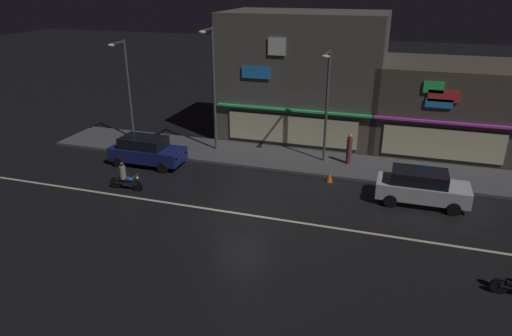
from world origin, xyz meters
name	(u,v)px	position (x,y,z in m)	size (l,w,h in m)	color
ground_plane	(243,214)	(0.00, 0.00, 0.00)	(140.00, 140.00, 0.00)	black
lane_divider_stripe	(243,214)	(0.00, 0.00, 0.01)	(28.45, 0.16, 0.01)	beige
sidewalk_far	(283,158)	(0.00, 7.41, 0.07)	(29.95, 3.88, 0.14)	#4C4C4F
storefront_left_block	(443,106)	(8.98, 12.82, 2.70)	(8.36, 7.10, 5.41)	#4C443A
storefront_center_block	(303,76)	(0.00, 12.45, 4.13)	(10.38, 6.36, 8.27)	#56514C
streetlamp_west	(126,82)	(-10.63, 7.71, 4.01)	(0.44, 1.64, 6.50)	#47494C
streetlamp_mid	(212,81)	(-4.46, 7.40, 4.53)	(0.44, 1.64, 7.48)	#47494C
streetlamp_east	(327,97)	(2.41, 7.44, 4.00)	(0.44, 1.64, 6.47)	#47494C
pedestrian_on_sidewalk	(349,150)	(3.88, 7.63, 0.99)	(0.32, 0.32, 1.80)	brown
parked_car_near_kerb	(422,187)	(7.83, 3.75, 0.87)	(4.30, 1.98, 1.67)	silver
parked_car_trailing	(147,151)	(-7.43, 4.21, 0.87)	(4.30, 1.98, 1.67)	navy
motorcycle_following	(125,178)	(-6.71, 0.76, 0.63)	(1.90, 0.60, 1.52)	black
traffic_cone	(329,177)	(3.20, 4.96, 0.28)	(0.36, 0.36, 0.55)	orange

